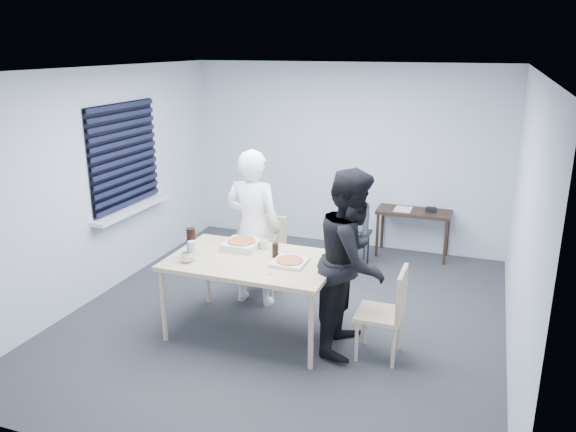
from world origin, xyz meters
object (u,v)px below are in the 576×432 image
at_px(dining_table, 252,264).
at_px(person_black, 352,261).
at_px(stool, 357,240).
at_px(mug_a, 187,257).
at_px(chair_far, 267,248).
at_px(backpack, 357,218).
at_px(side_table, 414,216).
at_px(mug_b, 264,245).
at_px(chair_right, 389,308).
at_px(soda_bottle, 191,243).
at_px(person_white, 253,228).

relative_size(dining_table, person_black, 0.93).
bearing_deg(stool, dining_table, -105.34).
height_order(dining_table, mug_a, mug_a).
xyz_separation_m(chair_far, person_black, (1.26, -0.97, 0.37)).
distance_m(person_black, backpack, 2.07).
bearing_deg(stool, chair_far, -128.83).
xyz_separation_m(backpack, mug_a, (-1.14, -2.37, 0.18)).
distance_m(chair_far, side_table, 2.25).
relative_size(person_black, mug_b, 17.70).
relative_size(chair_far, chair_right, 1.00).
height_order(side_table, backpack, backpack).
height_order(side_table, mug_b, mug_b).
relative_size(mug_b, soda_bottle, 0.33).
distance_m(side_table, mug_b, 2.72).
relative_size(chair_far, backpack, 2.29).
relative_size(person_white, side_table, 1.79).
distance_m(person_white, side_table, 2.57).
relative_size(chair_far, mug_b, 8.90).
xyz_separation_m(backpack, soda_bottle, (-1.16, -2.24, 0.28)).
bearing_deg(side_table, stool, -135.52).
xyz_separation_m(chair_right, side_table, (-0.16, 2.75, 0.07)).
relative_size(backpack, soda_bottle, 1.29).
bearing_deg(chair_right, stool, 110.71).
bearing_deg(chair_right, mug_b, 166.40).
xyz_separation_m(chair_far, backpack, (0.85, 1.04, 0.16)).
xyz_separation_m(side_table, stool, (-0.64, -0.63, -0.21)).
bearing_deg(backpack, stool, 71.00).
bearing_deg(soda_bottle, person_black, 8.22).
xyz_separation_m(person_black, side_table, (0.22, 2.66, -0.30)).
bearing_deg(person_black, chair_right, -104.16).
bearing_deg(person_white, person_black, 155.34).
height_order(dining_table, side_table, dining_table).
xyz_separation_m(stool, mug_a, (-1.14, -2.39, 0.48)).
height_order(person_black, mug_b, person_black).
xyz_separation_m(chair_far, chair_right, (1.65, -1.07, 0.00)).
height_order(chair_far, person_white, person_white).
xyz_separation_m(chair_right, person_black, (-0.38, 0.10, 0.37)).
bearing_deg(person_white, mug_b, 127.95).
distance_m(side_table, stool, 0.92).
bearing_deg(soda_bottle, stool, 62.78).
relative_size(dining_table, stool, 3.42).
distance_m(chair_far, mug_a, 1.41).
relative_size(dining_table, mug_b, 16.39).
distance_m(chair_right, mug_b, 1.46).
distance_m(chair_right, stool, 2.27).
bearing_deg(mug_b, stool, 72.11).
bearing_deg(person_black, soda_bottle, 98.22).
relative_size(person_white, mug_a, 14.39).
distance_m(chair_right, person_white, 1.82).
xyz_separation_m(chair_far, person_white, (0.00, -0.39, 0.37)).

